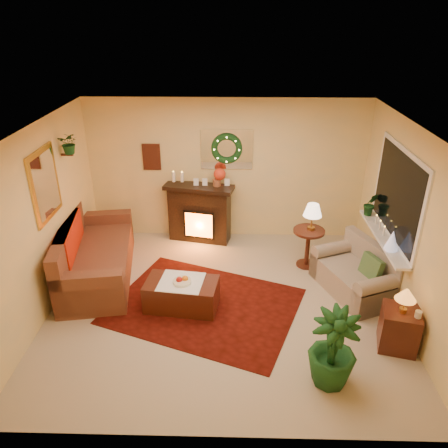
{
  "coord_description": "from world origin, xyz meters",
  "views": [
    {
      "loc": [
        0.14,
        -5.29,
        3.93
      ],
      "look_at": [
        0.0,
        0.35,
        1.15
      ],
      "focal_mm": 35.0,
      "sensor_mm": 36.0,
      "label": 1
    }
  ],
  "objects_px": {
    "end_table_square": "(399,329)",
    "coffee_table": "(182,295)",
    "fireplace": "(200,212)",
    "side_table_round": "(307,248)",
    "sofa": "(97,253)",
    "loveseat": "(356,268)"
  },
  "relations": [
    {
      "from": "side_table_round",
      "to": "fireplace",
      "type": "bearing_deg",
      "value": 154.11
    },
    {
      "from": "sofa",
      "to": "end_table_square",
      "type": "relative_size",
      "value": 4.01
    },
    {
      "from": "fireplace",
      "to": "coffee_table",
      "type": "height_order",
      "value": "fireplace"
    },
    {
      "from": "loveseat",
      "to": "end_table_square",
      "type": "xyz_separation_m",
      "value": [
        0.27,
        -1.23,
        -0.15
      ]
    },
    {
      "from": "loveseat",
      "to": "side_table_round",
      "type": "height_order",
      "value": "loveseat"
    },
    {
      "from": "side_table_round",
      "to": "coffee_table",
      "type": "distance_m",
      "value": 2.33
    },
    {
      "from": "coffee_table",
      "to": "loveseat",
      "type": "bearing_deg",
      "value": 17.78
    },
    {
      "from": "sofa",
      "to": "side_table_round",
      "type": "distance_m",
      "value": 3.45
    },
    {
      "from": "loveseat",
      "to": "side_table_round",
      "type": "bearing_deg",
      "value": 106.99
    },
    {
      "from": "side_table_round",
      "to": "coffee_table",
      "type": "relative_size",
      "value": 0.66
    },
    {
      "from": "fireplace",
      "to": "side_table_round",
      "type": "xyz_separation_m",
      "value": [
        1.88,
        -0.91,
        -0.23
      ]
    },
    {
      "from": "fireplace",
      "to": "side_table_round",
      "type": "height_order",
      "value": "fireplace"
    },
    {
      "from": "loveseat",
      "to": "coffee_table",
      "type": "distance_m",
      "value": 2.64
    },
    {
      "from": "sofa",
      "to": "end_table_square",
      "type": "bearing_deg",
      "value": -29.12
    },
    {
      "from": "fireplace",
      "to": "loveseat",
      "type": "bearing_deg",
      "value": -21.4
    },
    {
      "from": "side_table_round",
      "to": "end_table_square",
      "type": "distance_m",
      "value": 2.16
    },
    {
      "from": "end_table_square",
      "to": "coffee_table",
      "type": "bearing_deg",
      "value": 165.22
    },
    {
      "from": "fireplace",
      "to": "coffee_table",
      "type": "relative_size",
      "value": 1.08
    },
    {
      "from": "end_table_square",
      "to": "coffee_table",
      "type": "height_order",
      "value": "end_table_square"
    },
    {
      "from": "fireplace",
      "to": "side_table_round",
      "type": "bearing_deg",
      "value": -13.71
    },
    {
      "from": "fireplace",
      "to": "loveseat",
      "type": "xyz_separation_m",
      "value": [
        2.49,
        -1.65,
        -0.13
      ]
    },
    {
      "from": "sofa",
      "to": "coffee_table",
      "type": "relative_size",
      "value": 2.18
    }
  ]
}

